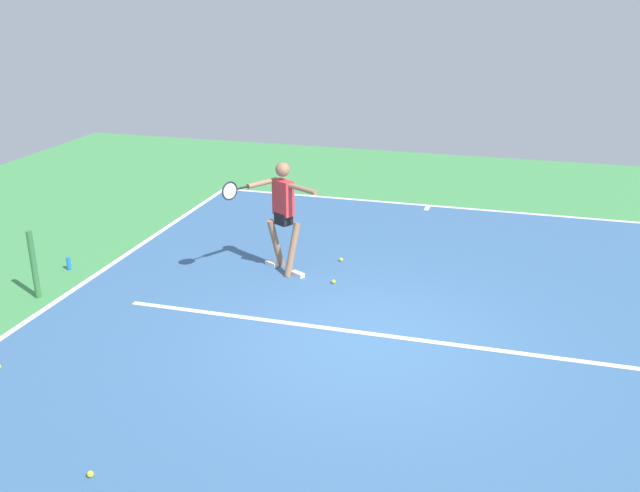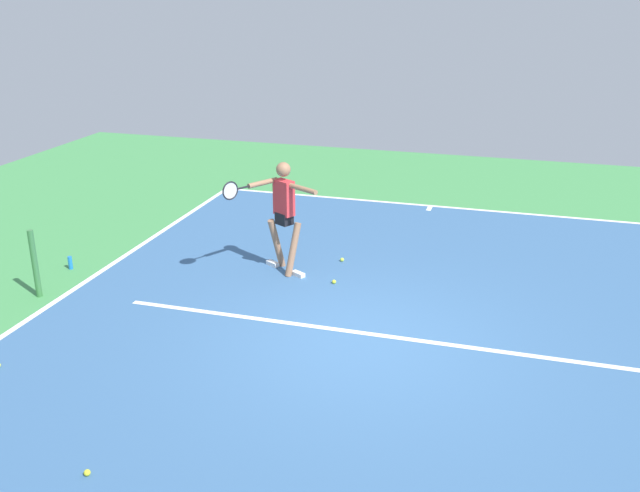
% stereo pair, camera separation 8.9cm
% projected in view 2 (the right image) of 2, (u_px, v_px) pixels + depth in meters
% --- Properties ---
extents(ground_plane, '(22.56, 22.56, 0.00)m').
position_uv_depth(ground_plane, '(363.00, 341.00, 9.49)').
color(ground_plane, '#428E4C').
extents(court_surface, '(9.56, 12.78, 0.00)m').
position_uv_depth(court_surface, '(363.00, 341.00, 9.49)').
color(court_surface, '#38608E').
rests_on(court_surface, ground_plane).
extents(court_line_baseline_near, '(9.56, 0.10, 0.01)m').
position_uv_depth(court_line_baseline_near, '(431.00, 206.00, 15.18)').
color(court_line_baseline_near, white).
rests_on(court_line_baseline_near, ground_plane).
extents(court_line_sideline_right, '(0.10, 12.78, 0.01)m').
position_uv_depth(court_line_sideline_right, '(59.00, 299.00, 10.74)').
color(court_line_sideline_right, white).
rests_on(court_line_sideline_right, ground_plane).
extents(court_line_service, '(7.17, 0.10, 0.01)m').
position_uv_depth(court_line_service, '(367.00, 333.00, 9.68)').
color(court_line_service, white).
rests_on(court_line_service, ground_plane).
extents(court_line_centre_mark, '(0.10, 0.30, 0.01)m').
position_uv_depth(court_line_centre_mark, '(429.00, 208.00, 15.00)').
color(court_line_centre_mark, white).
rests_on(court_line_centre_mark, ground_plane).
extents(net_post, '(0.09, 0.09, 1.07)m').
position_uv_depth(net_post, '(35.00, 264.00, 10.65)').
color(net_post, '#38753D').
rests_on(net_post, ground_plane).
extents(tennis_player, '(1.36, 1.13, 1.86)m').
position_uv_depth(tennis_player, '(283.00, 209.00, 11.38)').
color(tennis_player, '#9E7051').
rests_on(tennis_player, ground_plane).
extents(tennis_ball_near_service_line, '(0.07, 0.07, 0.07)m').
position_uv_depth(tennis_ball_near_service_line, '(334.00, 282.00, 11.27)').
color(tennis_ball_near_service_line, '#CCE033').
rests_on(tennis_ball_near_service_line, ground_plane).
extents(tennis_ball_centre_court, '(0.07, 0.07, 0.07)m').
position_uv_depth(tennis_ball_centre_court, '(342.00, 260.00, 12.17)').
color(tennis_ball_centre_court, '#C6E53D').
rests_on(tennis_ball_centre_court, ground_plane).
extents(tennis_ball_far_corner, '(0.07, 0.07, 0.07)m').
position_uv_depth(tennis_ball_far_corner, '(87.00, 473.00, 6.89)').
color(tennis_ball_far_corner, yellow).
rests_on(tennis_ball_far_corner, ground_plane).
extents(water_bottle, '(0.07, 0.07, 0.22)m').
position_uv_depth(water_bottle, '(70.00, 263.00, 11.83)').
color(water_bottle, blue).
rests_on(water_bottle, ground_plane).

